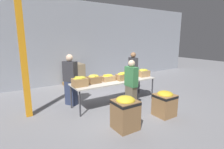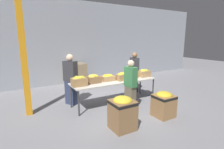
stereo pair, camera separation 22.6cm
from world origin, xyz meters
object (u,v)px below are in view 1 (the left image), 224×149
(donation_bin_1, at_px, (165,103))
(pallet_stack_0, at_px, (74,75))
(banana_box_4, at_px, (130,74))
(banana_box_5, at_px, (144,73))
(volunteer_2, at_px, (71,80))
(donation_bin_0, at_px, (125,112))
(banana_box_3, at_px, (123,76))
(sorting_table, at_px, (115,82))
(support_pillar, at_px, (22,46))
(banana_box_2, at_px, (108,78))
(volunteer_1, at_px, (131,85))
(banana_box_0, at_px, (80,81))
(volunteer_0, at_px, (133,72))
(banana_box_1, at_px, (94,79))

(donation_bin_1, height_order, pallet_stack_0, pallet_stack_0)
(banana_box_4, distance_m, pallet_stack_0, 3.10)
(banana_box_5, bearing_deg, pallet_stack_0, 118.38)
(volunteer_2, relative_size, donation_bin_0, 2.03)
(banana_box_3, distance_m, banana_box_4, 0.51)
(banana_box_3, bearing_deg, sorting_table, 161.60)
(banana_box_5, distance_m, support_pillar, 4.11)
(banana_box_2, xyz_separation_m, support_pillar, (-2.46, 0.39, 1.09))
(banana_box_2, bearing_deg, sorting_table, -23.39)
(volunteer_1, relative_size, support_pillar, 0.39)
(banana_box_0, height_order, banana_box_2, banana_box_0)
(banana_box_2, relative_size, volunteer_2, 0.25)
(donation_bin_0, relative_size, donation_bin_1, 1.14)
(support_pillar, bearing_deg, donation_bin_1, -32.16)
(banana_box_0, distance_m, donation_bin_1, 2.56)
(volunteer_0, bearing_deg, volunteer_1, -29.63)
(banana_box_4, height_order, donation_bin_0, banana_box_4)
(banana_box_0, height_order, support_pillar, support_pillar)
(banana_box_4, bearing_deg, sorting_table, -172.94)
(banana_box_4, bearing_deg, banana_box_5, -15.09)
(donation_bin_0, relative_size, pallet_stack_0, 0.80)
(banana_box_5, distance_m, volunteer_1, 1.30)
(volunteer_2, distance_m, support_pillar, 1.79)
(banana_box_2, height_order, volunteer_2, volunteer_2)
(banana_box_3, bearing_deg, pallet_stack_0, 101.61)
(volunteer_1, bearing_deg, banana_box_1, 47.29)
(volunteer_0, bearing_deg, volunteer_2, -76.59)
(banana_box_3, xyz_separation_m, banana_box_4, (0.48, 0.18, -0.03))
(banana_box_0, height_order, banana_box_5, banana_box_0)
(banana_box_2, height_order, banana_box_5, banana_box_5)
(banana_box_0, xyz_separation_m, banana_box_2, (1.06, 0.14, -0.05))
(volunteer_1, bearing_deg, sorting_table, 10.58)
(banana_box_1, distance_m, volunteer_1, 1.21)
(volunteer_2, height_order, donation_bin_0, volunteer_2)
(volunteer_0, height_order, donation_bin_0, volunteer_0)
(banana_box_0, bearing_deg, banana_box_2, 7.44)
(sorting_table, relative_size, banana_box_3, 6.82)
(banana_box_3, bearing_deg, support_pillar, 169.07)
(banana_box_0, height_order, volunteer_1, volunteer_1)
(banana_box_1, height_order, donation_bin_1, banana_box_1)
(support_pillar, bearing_deg, banana_box_5, -7.62)
(support_pillar, bearing_deg, banana_box_2, -8.93)
(sorting_table, distance_m, pallet_stack_0, 3.00)
(volunteer_0, relative_size, donation_bin_0, 1.96)
(donation_bin_1, height_order, support_pillar, support_pillar)
(banana_box_0, height_order, banana_box_1, banana_box_0)
(banana_box_3, height_order, donation_bin_0, banana_box_3)
(banana_box_5, bearing_deg, banana_box_4, 164.91)
(banana_box_1, height_order, support_pillar, support_pillar)
(banana_box_4, relative_size, pallet_stack_0, 0.42)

